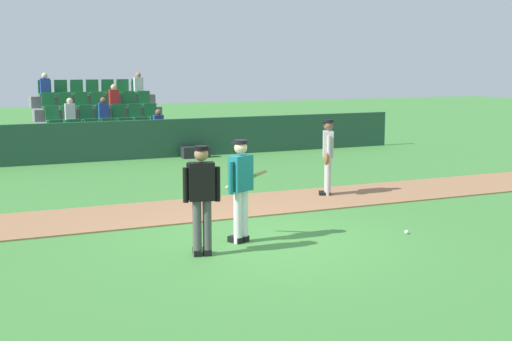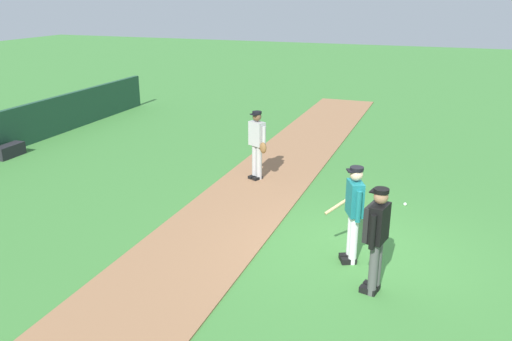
{
  "view_description": "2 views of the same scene",
  "coord_description": "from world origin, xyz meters",
  "views": [
    {
      "loc": [
        -4.66,
        -10.45,
        3.03
      ],
      "look_at": [
        0.51,
        1.22,
        1.03
      ],
      "focal_mm": 48.23,
      "sensor_mm": 36.0,
      "label": 1
    },
    {
      "loc": [
        -8.56,
        -1.17,
        4.52
      ],
      "look_at": [
        0.59,
        2.2,
        1.17
      ],
      "focal_mm": 36.56,
      "sensor_mm": 36.0,
      "label": 2
    }
  ],
  "objects": [
    {
      "name": "baseball",
      "position": [
        2.66,
        -0.58,
        0.04
      ],
      "size": [
        0.07,
        0.07,
        0.07
      ],
      "primitive_type": "sphere",
      "color": "white",
      "rests_on": "ground"
    },
    {
      "name": "ground_plane",
      "position": [
        0.0,
        0.0,
        0.0
      ],
      "size": [
        80.0,
        80.0,
        0.0
      ],
      "primitive_type": "plane",
      "color": "#42843A"
    },
    {
      "name": "umpire_home_plate",
      "position": [
        -1.15,
        -0.41,
        1.0
      ],
      "size": [
        0.58,
        0.37,
        1.76
      ],
      "color": "#4C4C4C",
      "rests_on": "ground"
    },
    {
      "name": "runner_grey_jersey",
      "position": [
        3.13,
        3.11,
        0.96
      ],
      "size": [
        0.45,
        0.61,
        1.76
      ],
      "color": "#B2B2B2",
      "rests_on": "ground"
    },
    {
      "name": "infield_dirt_path",
      "position": [
        0.0,
        2.86,
        0.01
      ],
      "size": [
        28.0,
        2.24,
        0.03
      ],
      "primitive_type": "cube",
      "color": "#9E704C",
      "rests_on": "ground"
    },
    {
      "name": "batter_teal_jersey",
      "position": [
        -0.27,
        0.1,
        0.97
      ],
      "size": [
        0.75,
        0.7,
        1.76
      ],
      "color": "white",
      "rests_on": "ground"
    },
    {
      "name": "equipment_bag",
      "position": [
        2.47,
        10.48,
        0.18
      ],
      "size": [
        0.9,
        0.36,
        0.36
      ],
      "primitive_type": "cube",
      "color": "#232328",
      "rests_on": "ground"
    }
  ]
}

